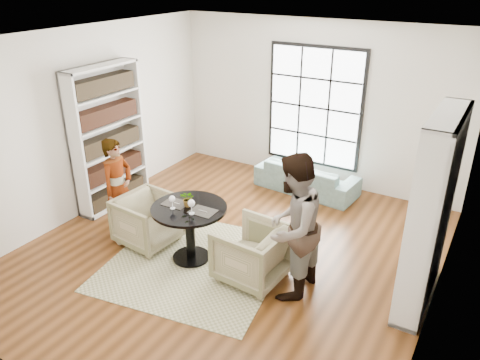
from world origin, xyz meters
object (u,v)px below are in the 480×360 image
Objects in this scene: pedestal_table at (190,222)px; person_left at (118,188)px; wine_glass_left at (172,199)px; person_right at (292,227)px; armchair_right at (252,253)px; flower_centerpiece at (188,199)px; wine_glass_right at (191,204)px; sofa at (307,177)px; armchair_left at (149,220)px.

pedestal_table is 1.35m from person_left.
person_right is at bearing 6.48° from wine_glass_left.
flower_centerpiece is (-0.98, -0.02, 0.55)m from armchair_right.
pedestal_table is at bearing 137.72° from wine_glass_right.
wine_glass_right is (-1.37, -0.18, 0.04)m from person_right.
person_left is at bearing 178.63° from pedestal_table.
sofa is 3.44m from person_left.
person_right is 1.53m from flower_centerpiece.
sofa is at bearing 79.30° from flower_centerpiece.
person_right is at bearing -92.23° from person_left.
person_right is at bearing 7.35° from wine_glass_right.
person_right reaches higher than sofa.
pedestal_table is at bearing -87.05° from armchair_left.
person_left reaches higher than armchair_left.
pedestal_table is 0.34m from flower_centerpiece.
armchair_left is 4.32× the size of wine_glass_left.
flower_centerpiece reaches higher than armchair_left.
person_left is 6.91× the size of flower_centerpiece.
armchair_right is at bearing 2.75° from pedestal_table.
wine_glass_left is (1.17, -0.18, 0.19)m from person_left.
person_left reaches higher than pedestal_table.
sofa is 2.99m from flower_centerpiece.
pedestal_table is 5.41× the size of wine_glass_left.
pedestal_table is 1.55m from person_right.
person_left is at bearing -85.62° from armchair_right.
sofa is 2.88m from armchair_right.
person_left reaches higher than sofa.
person_left is at bearing 95.28° from armchair_left.
armchair_left reaches higher than sofa.
wine_glass_right is at bearing 2.59° from wine_glass_left.
pedestal_table is 0.67× the size of person_left.
armchair_right is 1.02m from wine_glass_right.
armchair_left is 1.12m from wine_glass_right.
pedestal_table is at bearing 41.38° from wine_glass_left.
armchair_left is (-0.79, 0.03, -0.22)m from pedestal_table.
armchair_left is at bearing 170.12° from wine_glass_right.
armchair_left is 0.87m from wine_glass_left.
person_right is (1.51, 0.05, 0.34)m from pedestal_table.
person_left is (-0.55, -0.00, 0.40)m from armchair_left.
person_right is at bearing 114.47° from sofa.
wine_glass_right is (-0.38, -3.02, 0.70)m from sofa.
wine_glass_right reaches higher than pedestal_table.
armchair_right is 1.28m from wine_glass_left.
wine_glass_left reaches higher than pedestal_table.
flower_centerpiece reaches higher than pedestal_table.
wine_glass_right is (0.93, -0.16, 0.60)m from armchair_left.
armchair_left is 0.44× the size of person_right.
armchair_right is 4.45× the size of wine_glass_left.
pedestal_table is 0.56× the size of sofa.
person_right reaches higher than wine_glass_left.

